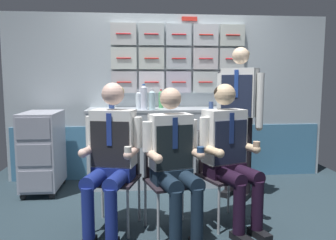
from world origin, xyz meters
name	(u,v)px	position (x,y,z in m)	size (l,w,h in m)	color
ground	(183,220)	(0.00, 0.00, -0.02)	(4.80, 4.80, 0.04)	#24343C
galley_bulkhead	(170,96)	(0.01, 1.37, 1.10)	(4.20, 0.14, 2.15)	#ACB9C1
galley_counter	(163,146)	(-0.11, 1.09, 0.48)	(1.85, 0.53, 0.96)	#B2B9C1
service_trolley	(43,149)	(-1.53, 0.91, 0.50)	(0.40, 0.65, 0.94)	black
folding_chair_left	(117,168)	(-0.61, -0.05, 0.52)	(0.49, 0.49, 0.85)	#A8AAAF
crew_member_left	(111,150)	(-0.65, -0.21, 0.71)	(0.53, 0.68, 1.29)	black
folding_chair_center	(167,170)	(-0.16, -0.18, 0.52)	(0.49, 0.49, 0.85)	#A8AAAF
crew_member_center	(174,156)	(-0.12, -0.33, 0.69)	(0.51, 0.65, 1.25)	black
folding_chair_right	(219,165)	(0.33, -0.04, 0.52)	(0.51, 0.51, 0.85)	#A8AAAF
crew_member_right	(229,149)	(0.39, -0.19, 0.71)	(0.55, 0.69, 1.28)	black
crew_member_standing	(239,109)	(0.70, 0.55, 0.99)	(0.44, 0.40, 1.66)	black
water_bottle_blue_cap	(139,100)	(-0.40, 1.04, 1.07)	(0.07, 0.07, 0.23)	silver
sparkling_bottle_green	(144,97)	(-0.34, 0.96, 1.10)	(0.08, 0.08, 0.30)	silver
water_bottle_short	(161,99)	(-0.12, 1.19, 1.07)	(0.06, 0.06, 0.23)	#469B57
water_bottle_tall	(152,100)	(-0.25, 0.91, 1.07)	(0.07, 0.07, 0.25)	silver
coffee_cup_white	(224,106)	(0.67, 1.06, 0.99)	(0.06, 0.06, 0.06)	white
espresso_cup_small	(211,105)	(0.48, 1.01, 1.00)	(0.06, 0.06, 0.09)	navy
paper_cup_blue	(112,105)	(-0.73, 1.07, 1.00)	(0.07, 0.07, 0.09)	navy
paper_cup_tan	(151,106)	(-0.25, 1.04, 0.99)	(0.06, 0.06, 0.06)	white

